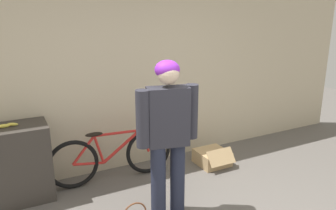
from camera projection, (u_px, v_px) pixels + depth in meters
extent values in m
cube|color=beige|center=(129.00, 76.00, 4.44)|extent=(8.00, 0.06, 2.60)
cube|color=white|center=(166.00, 135.00, 4.92)|extent=(0.08, 0.01, 0.12)
cube|color=#38332D|center=(17.00, 164.00, 3.75)|extent=(0.73, 0.49, 0.91)
cylinder|color=#23283D|center=(158.00, 182.00, 3.44)|extent=(0.16, 0.16, 0.81)
cylinder|color=#23283D|center=(177.00, 177.00, 3.54)|extent=(0.16, 0.16, 0.81)
cube|color=#2D2D38|center=(168.00, 117.00, 3.30)|extent=(0.45, 0.29, 0.61)
cylinder|color=#2D2D38|center=(143.00, 119.00, 3.17)|extent=(0.14, 0.14, 0.58)
cylinder|color=#2D2D38|center=(192.00, 111.00, 3.41)|extent=(0.14, 0.14, 0.58)
sphere|color=beige|center=(168.00, 74.00, 3.18)|extent=(0.22, 0.22, 0.22)
ellipsoid|color=purple|center=(167.00, 69.00, 3.18)|extent=(0.25, 0.23, 0.19)
torus|color=black|center=(73.00, 165.00, 4.03)|extent=(0.64, 0.08, 0.64)
torus|color=black|center=(149.00, 151.00, 4.43)|extent=(0.64, 0.08, 0.64)
cylinder|color=red|center=(89.00, 164.00, 4.11)|extent=(0.39, 0.05, 0.08)
cylinder|color=red|center=(84.00, 150.00, 4.04)|extent=(0.31, 0.05, 0.36)
cylinder|color=red|center=(99.00, 150.00, 4.12)|extent=(0.13, 0.04, 0.39)
cylinder|color=red|center=(122.00, 146.00, 4.25)|extent=(0.53, 0.07, 0.40)
cylinder|color=red|center=(118.00, 133.00, 4.17)|extent=(0.60, 0.07, 0.05)
cylinder|color=red|center=(144.00, 141.00, 4.36)|extent=(0.15, 0.04, 0.33)
cylinder|color=red|center=(141.00, 128.00, 4.30)|extent=(0.07, 0.04, 0.08)
cylinder|color=red|center=(143.00, 126.00, 4.30)|extent=(0.05, 0.46, 0.02)
ellipsoid|color=black|center=(94.00, 134.00, 4.05)|extent=(0.22, 0.09, 0.05)
ellipsoid|color=#EAD64C|center=(3.00, 126.00, 3.58)|extent=(0.14, 0.04, 0.04)
ellipsoid|color=#EAD64C|center=(12.00, 124.00, 3.64)|extent=(0.13, 0.09, 0.04)
cube|color=tan|center=(212.00, 157.00, 4.75)|extent=(0.43, 0.43, 0.20)
cube|color=tan|center=(221.00, 157.00, 4.54)|extent=(0.41, 0.15, 0.19)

